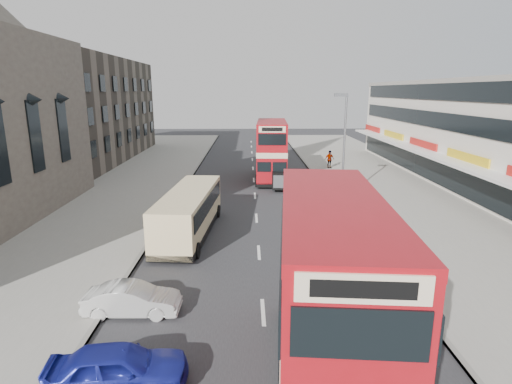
% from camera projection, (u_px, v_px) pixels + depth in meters
% --- Properties ---
extents(ground, '(160.00, 160.00, 0.00)m').
position_uv_depth(ground, '(265.00, 343.00, 13.89)').
color(ground, '#28282B').
rests_on(ground, ground).
extents(road_surface, '(12.00, 90.00, 0.01)m').
position_uv_depth(road_surface, '(255.00, 196.00, 33.30)').
color(road_surface, '#28282B').
rests_on(road_surface, ground).
extents(pavement_right, '(12.00, 90.00, 0.15)m').
position_uv_depth(pavement_right, '(402.00, 194.00, 33.52)').
color(pavement_right, gray).
rests_on(pavement_right, ground).
extents(pavement_left, '(12.00, 90.00, 0.15)m').
position_uv_depth(pavement_left, '(106.00, 196.00, 33.05)').
color(pavement_left, gray).
rests_on(pavement_left, ground).
extents(kerb_left, '(0.20, 90.00, 0.16)m').
position_uv_depth(kerb_left, '(179.00, 195.00, 33.17)').
color(kerb_left, gray).
rests_on(kerb_left, ground).
extents(kerb_right, '(0.20, 90.00, 0.16)m').
position_uv_depth(kerb_right, '(330.00, 195.00, 33.40)').
color(kerb_right, gray).
rests_on(kerb_right, ground).
extents(brick_terrace, '(14.00, 28.00, 12.00)m').
position_uv_depth(brick_terrace, '(68.00, 110.00, 48.90)').
color(brick_terrace, '#66594C').
rests_on(brick_terrace, ground).
extents(commercial_row, '(9.90, 46.20, 9.30)m').
position_uv_depth(commercial_row, '(491.00, 135.00, 34.50)').
color(commercial_row, beige).
rests_on(commercial_row, ground).
extents(street_lamp, '(1.00, 0.20, 8.12)m').
position_uv_depth(street_lamp, '(343.00, 139.00, 30.34)').
color(street_lamp, slate).
rests_on(street_lamp, ground).
extents(bus_main, '(3.43, 9.93, 5.36)m').
position_uv_depth(bus_main, '(330.00, 296.00, 11.29)').
color(bus_main, black).
rests_on(bus_main, ground).
extents(bus_second, '(3.10, 9.84, 5.36)m').
position_uv_depth(bus_second, '(272.00, 150.00, 38.64)').
color(bus_second, black).
rests_on(bus_second, ground).
extents(coach, '(3.06, 9.39, 2.45)m').
position_uv_depth(coach, '(189.00, 211.00, 24.05)').
color(coach, black).
rests_on(coach, ground).
extents(car_left_near, '(4.12, 2.04, 1.35)m').
position_uv_depth(car_left_near, '(118.00, 368.00, 11.63)').
color(car_left_near, navy).
rests_on(car_left_near, ground).
extents(car_left_front, '(3.63, 1.31, 1.19)m').
position_uv_depth(car_left_front, '(132.00, 299.00, 15.59)').
color(car_left_front, beige).
rests_on(car_left_front, ground).
extents(car_right_a, '(4.54, 1.85, 1.32)m').
position_uv_depth(car_right_a, '(337.00, 205.00, 28.22)').
color(car_right_a, '#A23510').
rests_on(car_right_a, ground).
extents(car_right_b, '(4.86, 2.30, 1.34)m').
position_uv_depth(car_right_b, '(322.00, 190.00, 32.51)').
color(car_right_b, '#BA6C12').
rests_on(car_right_b, ground).
extents(pedestrian_near, '(0.69, 0.49, 1.80)m').
position_uv_depth(pedestrian_near, '(373.00, 209.00, 25.95)').
color(pedestrian_near, gray).
rests_on(pedestrian_near, pavement_right).
extents(pedestrian_far, '(1.22, 0.84, 1.92)m').
position_uv_depth(pedestrian_far, '(329.00, 159.00, 44.16)').
color(pedestrian_far, gray).
rests_on(pedestrian_far, pavement_right).
extents(cyclist, '(0.83, 1.99, 2.04)m').
position_uv_depth(cyclist, '(315.00, 195.00, 30.85)').
color(cyclist, gray).
rests_on(cyclist, ground).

